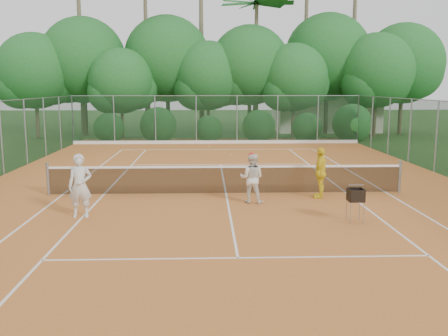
# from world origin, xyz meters

# --- Properties ---
(ground) EXTENTS (120.00, 120.00, 0.00)m
(ground) POSITION_xyz_m (0.00, 0.00, 0.00)
(ground) COLOR #1E4117
(ground) RESTS_ON ground
(clay_court) EXTENTS (18.00, 36.00, 0.02)m
(clay_court) POSITION_xyz_m (0.00, 0.00, 0.01)
(clay_court) COLOR #BD6B2B
(clay_court) RESTS_ON ground
(club_building) EXTENTS (8.00, 5.00, 3.00)m
(club_building) POSITION_xyz_m (9.00, 24.00, 1.50)
(club_building) COLOR beige
(club_building) RESTS_ON ground
(tennis_net) EXTENTS (11.97, 0.10, 1.10)m
(tennis_net) POSITION_xyz_m (0.00, 0.00, 0.53)
(tennis_net) COLOR gray
(tennis_net) RESTS_ON clay_court
(player_white) EXTENTS (0.68, 0.47, 1.77)m
(player_white) POSITION_xyz_m (-4.14, -2.91, 0.90)
(player_white) COLOR silver
(player_white) RESTS_ON clay_court
(player_center_grp) EXTENTS (0.88, 0.76, 1.58)m
(player_center_grp) POSITION_xyz_m (0.75, -1.33, 0.80)
(player_center_grp) COLOR silver
(player_center_grp) RESTS_ON clay_court
(player_yellow) EXTENTS (0.74, 1.05, 1.65)m
(player_yellow) POSITION_xyz_m (3.04, -0.70, 0.85)
(player_yellow) COLOR yellow
(player_yellow) RESTS_ON clay_court
(ball_hopper) EXTENTS (0.40, 0.40, 0.91)m
(ball_hopper) POSITION_xyz_m (3.31, -3.68, 0.74)
(ball_hopper) COLOR gray
(ball_hopper) RESTS_ON clay_court
(stray_ball_a) EXTENTS (0.07, 0.07, 0.07)m
(stray_ball_a) POSITION_xyz_m (0.66, 9.46, 0.05)
(stray_ball_a) COLOR #E9F038
(stray_ball_a) RESTS_ON clay_court
(stray_ball_b) EXTENTS (0.07, 0.07, 0.07)m
(stray_ball_b) POSITION_xyz_m (-0.46, 13.04, 0.05)
(stray_ball_b) COLOR #CEEC36
(stray_ball_b) RESTS_ON clay_court
(stray_ball_c) EXTENTS (0.07, 0.07, 0.07)m
(stray_ball_c) POSITION_xyz_m (2.79, 11.64, 0.05)
(stray_ball_c) COLOR #CFE836
(stray_ball_c) RESTS_ON clay_court
(court_markings) EXTENTS (11.03, 23.83, 0.01)m
(court_markings) POSITION_xyz_m (0.00, 0.00, 0.02)
(court_markings) COLOR white
(court_markings) RESTS_ON clay_court
(fence_back) EXTENTS (18.07, 0.07, 3.00)m
(fence_back) POSITION_xyz_m (0.00, 15.00, 1.52)
(fence_back) COLOR #19381E
(fence_back) RESTS_ON clay_court
(tropical_treeline) EXTENTS (32.10, 8.49, 15.03)m
(tropical_treeline) POSITION_xyz_m (1.43, 20.22, 5.11)
(tropical_treeline) COLOR brown
(tropical_treeline) RESTS_ON ground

